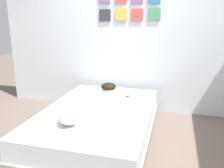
# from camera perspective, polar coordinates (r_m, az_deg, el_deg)

# --- Properties ---
(ground_plane) EXTENTS (12.77, 12.77, 0.00)m
(ground_plane) POSITION_cam_1_polar(r_m,az_deg,el_deg) (2.92, -2.05, -15.43)
(ground_plane) COLOR #66564C
(back_wall) EXTENTS (4.39, 0.12, 2.50)m
(back_wall) POSITION_cam_1_polar(r_m,az_deg,el_deg) (3.94, 4.09, 11.79)
(back_wall) COLOR silver
(back_wall) RESTS_ON ground
(bed) EXTENTS (1.33, 2.05, 0.40)m
(bed) POSITION_cam_1_polar(r_m,az_deg,el_deg) (3.09, -3.31, -9.51)
(bed) COLOR gray
(bed) RESTS_ON ground
(pillow) EXTENTS (0.52, 0.32, 0.11)m
(pillow) POSITION_cam_1_polar(r_m,az_deg,el_deg) (3.51, 0.63, -1.83)
(pillow) COLOR silver
(pillow) RESTS_ON bed
(person_lying) EXTENTS (0.43, 0.92, 0.27)m
(person_lying) POSITION_cam_1_polar(r_m,az_deg,el_deg) (2.88, -2.78, -4.71)
(person_lying) COLOR silver
(person_lying) RESTS_ON bed
(dog) EXTENTS (0.26, 0.57, 0.21)m
(dog) POSITION_cam_1_polar(r_m,az_deg,el_deg) (2.68, -8.89, -6.46)
(dog) COLOR beige
(dog) RESTS_ON bed
(coffee_cup) EXTENTS (0.12, 0.09, 0.07)m
(coffee_cup) POSITION_cam_1_polar(r_m,az_deg,el_deg) (3.28, 2.40, -3.39)
(coffee_cup) COLOR white
(coffee_cup) RESTS_ON bed
(cell_phone) EXTENTS (0.07, 0.14, 0.01)m
(cell_phone) POSITION_cam_1_polar(r_m,az_deg,el_deg) (3.15, -5.66, -4.95)
(cell_phone) COLOR black
(cell_phone) RESTS_ON bed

